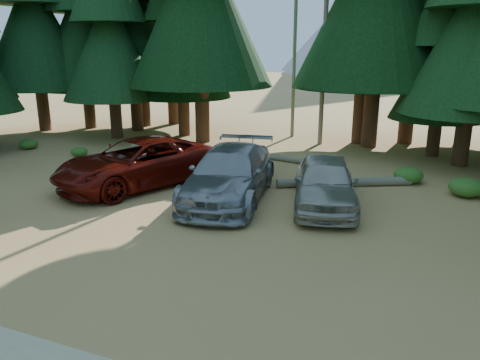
{
  "coord_description": "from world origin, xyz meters",
  "views": [
    {
      "loc": [
        6.27,
        -10.2,
        5.15
      ],
      "look_at": [
        1.14,
        2.29,
        1.25
      ],
      "focal_mm": 35.0,
      "sensor_mm": 36.0,
      "label": 1
    }
  ],
  "objects_px": {
    "red_pickup": "(138,163)",
    "log_left": "(171,148)",
    "log_mid": "(291,160)",
    "log_right": "(344,182)",
    "silver_minivan_center": "(230,174)",
    "silver_minivan_right": "(325,182)"
  },
  "relations": [
    {
      "from": "silver_minivan_center",
      "to": "silver_minivan_right",
      "type": "distance_m",
      "value": 3.25
    },
    {
      "from": "red_pickup",
      "to": "log_right",
      "type": "height_order",
      "value": "red_pickup"
    },
    {
      "from": "silver_minivan_right",
      "to": "log_right",
      "type": "relative_size",
      "value": 0.95
    },
    {
      "from": "log_left",
      "to": "log_mid",
      "type": "distance_m",
      "value": 6.29
    },
    {
      "from": "red_pickup",
      "to": "log_left",
      "type": "relative_size",
      "value": 1.49
    },
    {
      "from": "silver_minivan_right",
      "to": "log_mid",
      "type": "xyz_separation_m",
      "value": [
        -2.74,
        5.39,
        -0.71
      ]
    },
    {
      "from": "log_mid",
      "to": "log_right",
      "type": "height_order",
      "value": "log_right"
    },
    {
      "from": "silver_minivan_right",
      "to": "log_mid",
      "type": "relative_size",
      "value": 1.56
    },
    {
      "from": "log_left",
      "to": "log_right",
      "type": "relative_size",
      "value": 0.83
    },
    {
      "from": "log_right",
      "to": "log_left",
      "type": "bearing_deg",
      "value": 136.34
    },
    {
      "from": "log_left",
      "to": "silver_minivan_right",
      "type": "bearing_deg",
      "value": -40.56
    },
    {
      "from": "silver_minivan_center",
      "to": "log_left",
      "type": "height_order",
      "value": "silver_minivan_center"
    },
    {
      "from": "log_right",
      "to": "silver_minivan_center",
      "type": "bearing_deg",
      "value": -164.97
    },
    {
      "from": "log_mid",
      "to": "log_right",
      "type": "distance_m",
      "value": 4.1
    },
    {
      "from": "silver_minivan_center",
      "to": "silver_minivan_right",
      "type": "xyz_separation_m",
      "value": [
        3.21,
        0.47,
        -0.05
      ]
    },
    {
      "from": "log_left",
      "to": "log_mid",
      "type": "height_order",
      "value": "log_left"
    },
    {
      "from": "red_pickup",
      "to": "silver_minivan_right",
      "type": "bearing_deg",
      "value": 26.05
    },
    {
      "from": "silver_minivan_center",
      "to": "silver_minivan_right",
      "type": "bearing_deg",
      "value": -1.75
    },
    {
      "from": "red_pickup",
      "to": "silver_minivan_right",
      "type": "distance_m",
      "value": 7.07
    },
    {
      "from": "log_mid",
      "to": "log_right",
      "type": "relative_size",
      "value": 0.61
    },
    {
      "from": "silver_minivan_center",
      "to": "log_mid",
      "type": "xyz_separation_m",
      "value": [
        0.47,
        5.86,
        -0.76
      ]
    },
    {
      "from": "silver_minivan_right",
      "to": "log_left",
      "type": "bearing_deg",
      "value": 134.64
    }
  ]
}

